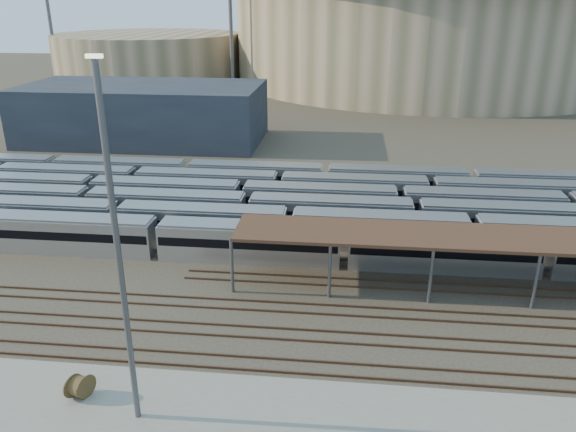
# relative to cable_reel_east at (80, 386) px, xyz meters

# --- Properties ---
(ground) EXTENTS (420.00, 420.00, 0.00)m
(ground) POSITION_rel_cable_reel_east_xyz_m (15.01, 13.87, -1.01)
(ground) COLOR #383026
(ground) RESTS_ON ground
(apron) EXTENTS (50.00, 9.00, 0.20)m
(apron) POSITION_rel_cable_reel_east_xyz_m (10.01, -1.13, -0.91)
(apron) COLOR gray
(apron) RESTS_ON ground
(subway_trains) EXTENTS (128.18, 23.90, 3.60)m
(subway_trains) POSITION_rel_cable_reel_east_xyz_m (16.23, 32.37, 0.79)
(subway_trains) COLOR silver
(subway_trains) RESTS_ON ground
(empty_tracks) EXTENTS (170.00, 9.62, 0.18)m
(empty_tracks) POSITION_rel_cable_reel_east_xyz_m (15.01, 8.87, -0.92)
(empty_tracks) COLOR #4C3323
(empty_tracks) RESTS_ON ground
(stadium) EXTENTS (124.00, 124.00, 32.50)m
(stadium) POSITION_rel_cable_reel_east_xyz_m (40.01, 153.87, 15.46)
(stadium) COLOR tan
(stadium) RESTS_ON ground
(secondary_arena) EXTENTS (56.00, 56.00, 14.00)m
(secondary_arena) POSITION_rel_cable_reel_east_xyz_m (-44.99, 143.87, 5.99)
(secondary_arena) COLOR tan
(secondary_arena) RESTS_ON ground
(service_building) EXTENTS (42.00, 20.00, 10.00)m
(service_building) POSITION_rel_cable_reel_east_xyz_m (-19.99, 68.87, 3.99)
(service_building) COLOR #1E232D
(service_building) RESTS_ON ground
(floodlight_0) EXTENTS (4.00, 1.00, 38.40)m
(floodlight_0) POSITION_rel_cable_reel_east_xyz_m (-14.99, 123.87, 19.64)
(floodlight_0) COLOR #535358
(floodlight_0) RESTS_ON ground
(floodlight_1) EXTENTS (4.00, 1.00, 38.40)m
(floodlight_1) POSITION_rel_cable_reel_east_xyz_m (-69.99, 133.87, 19.64)
(floodlight_1) COLOR #535358
(floodlight_1) RESTS_ON ground
(floodlight_3) EXTENTS (4.00, 1.00, 38.40)m
(floodlight_3) POSITION_rel_cable_reel_east_xyz_m (5.01, 173.87, 19.64)
(floodlight_3) COLOR #535358
(floodlight_3) RESTS_ON ground
(cable_reel_east) EXTENTS (1.44, 1.84, 1.63)m
(cable_reel_east) POSITION_rel_cable_reel_east_xyz_m (0.00, 0.00, 0.00)
(cable_reel_east) COLOR brown
(cable_reel_east) RESTS_ON apron
(yard_light_pole) EXTENTS (0.82, 0.36, 21.86)m
(yard_light_pole) POSITION_rel_cable_reel_east_xyz_m (4.35, -1.35, 10.20)
(yard_light_pole) COLOR #535358
(yard_light_pole) RESTS_ON apron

